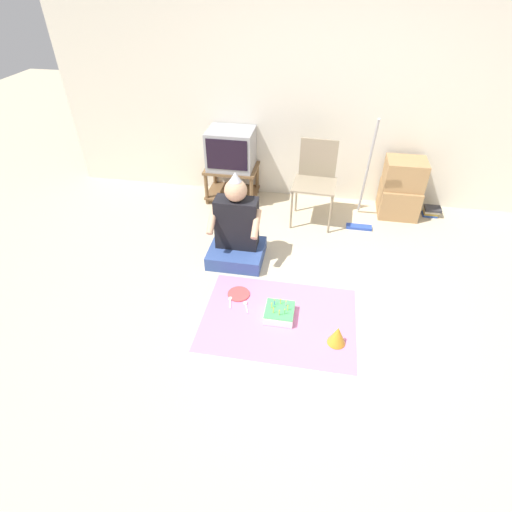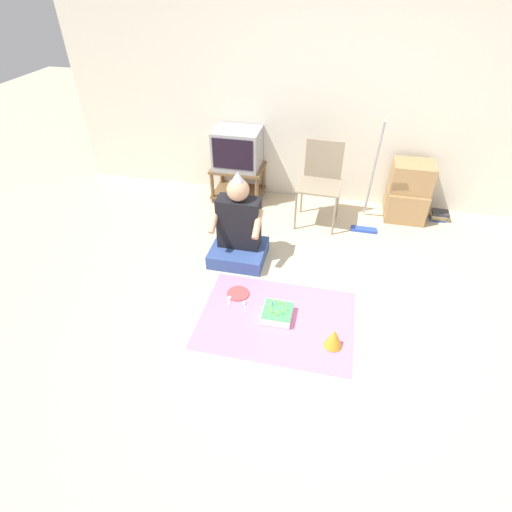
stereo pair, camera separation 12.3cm
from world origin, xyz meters
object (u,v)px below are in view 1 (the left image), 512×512
Objects in this scene: tv at (231,149)px; book_pile at (431,211)px; party_hat_blue at (337,335)px; folding_chair at (316,176)px; cardboard_box_stack at (401,189)px; dust_mop at (364,195)px; paper_plate at (239,294)px; person_seated at (237,232)px; birthday_cake at (279,313)px.

tv is 2.45m from book_pile.
party_hat_blue is at bearing -58.51° from tv.
folding_chair is (1.01, -0.30, -0.12)m from tv.
party_hat_blue is (1.32, -2.16, -0.56)m from tv.
tv reaches higher than book_pile.
cardboard_box_stack is 0.54m from dust_mop.
party_hat_blue is 0.97m from paper_plate.
dust_mop reaches higher than book_pile.
person_seated is 0.64m from paper_plate.
dust_mop is 1.86m from party_hat_blue.
person_seated reaches higher than folding_chair.
book_pile is at bearing 0.72° from cardboard_box_stack.
folding_chair reaches higher than party_hat_blue.
dust_mop reaches higher than tv.
folding_chair is 1.04m from cardboard_box_stack.
cardboard_box_stack is at bearing -179.28° from book_pile.
person_seated is 1.41m from party_hat_blue.
dust_mop reaches higher than person_seated.
cardboard_box_stack is (0.97, 0.28, -0.21)m from folding_chair.
book_pile is 2.39m from party_hat_blue.
person_seated is at bearing -144.70° from cardboard_box_stack.
cardboard_box_stack is 2.33m from paper_plate.
tv is 1.91m from paper_plate.
birthday_cake is at bearing -55.11° from person_seated.
birthday_cake is (-0.17, -1.65, -0.48)m from folding_chair.
folding_chair is 5.38× the size of party_hat_blue.
party_hat_blue is at bearing -43.64° from person_seated.
tv is 2.59m from party_hat_blue.
person_seated is at bearing 136.36° from party_hat_blue.
person_seated reaches higher than party_hat_blue.
folding_chair is at bearing 84.16° from birthday_cake.
birthday_cake is (-1.54, -1.94, -0.01)m from book_pile.
tv is at bearing 113.32° from birthday_cake.
cardboard_box_stack is at bearing 35.83° from dust_mop.
dust_mop is (1.55, -0.33, -0.28)m from tv.
folding_chair is at bearing 52.33° from person_seated.
paper_plate is at bearing 154.81° from party_hat_blue.
tv is 1.28m from person_seated.
dust_mop is at bearing -3.78° from folding_chair.
dust_mop is 7.36× the size of party_hat_blue.
dust_mop is (-0.44, -0.32, 0.04)m from cardboard_box_stack.
person_seated is 4.64× the size of paper_plate.
person_seated is 0.96m from birthday_cake.
party_hat_blue is (-0.66, -2.14, -0.23)m from cardboard_box_stack.
person_seated is at bearing -75.21° from tv.
party_hat_blue is at bearing -25.19° from paper_plate.
dust_mop is 6.44× the size of book_pile.
person_seated is 3.78× the size of birthday_cake.
party_hat_blue is (-1.06, -2.15, 0.03)m from book_pile.
book_pile is at bearing 21.05° from dust_mop.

